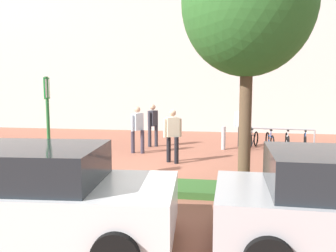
{
  "coord_description": "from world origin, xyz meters",
  "views": [
    {
      "loc": [
        2.13,
        -10.12,
        2.46
      ],
      "look_at": [
        0.16,
        2.07,
        1.01
      ],
      "focal_mm": 36.68,
      "sensor_mm": 36.0,
      "label": 1
    }
  ],
  "objects": [
    {
      "name": "bike_at_sign",
      "position": [
        -1.99,
        -2.21,
        0.35
      ],
      "size": [
        1.59,
        0.67,
        0.86
      ],
      "color": "black",
      "rests_on": "ground"
    },
    {
      "name": "person_shirt_blue",
      "position": [
        -0.95,
        1.97,
        0.98
      ],
      "size": [
        0.5,
        0.54,
        1.72
      ],
      "color": "#383342",
      "rests_on": "ground"
    },
    {
      "name": "person_casual_tan",
      "position": [
        2.87,
        3.74,
        0.98
      ],
      "size": [
        0.6,
        0.46,
        1.72
      ],
      "color": "black",
      "rests_on": "ground"
    },
    {
      "name": "building_facade",
      "position": [
        0.0,
        8.95,
        5.0
      ],
      "size": [
        28.0,
        1.2,
        10.0
      ],
      "primitive_type": "cube",
      "color": "silver",
      "rests_on": "ground"
    },
    {
      "name": "person_shirt_white",
      "position": [
        0.55,
        0.59,
        0.98
      ],
      "size": [
        0.56,
        0.39,
        1.72
      ],
      "color": "black",
      "rests_on": "ground"
    },
    {
      "name": "tree_sidewalk",
      "position": [
        2.63,
        -2.18,
        4.25
      ],
      "size": [
        2.94,
        2.94,
        5.89
      ],
      "color": "brown",
      "rests_on": "ground"
    },
    {
      "name": "bike_rack_cluster",
      "position": [
        4.29,
        3.65,
        0.35
      ],
      "size": [
        2.64,
        1.7,
        0.83
      ],
      "color": "#99999E",
      "rests_on": "ground"
    },
    {
      "name": "parking_sign_post",
      "position": [
        -2.09,
        -2.37,
        1.74
      ],
      "size": [
        0.09,
        0.36,
        2.68
      ],
      "color": "#2D7238",
      "rests_on": "ground"
    },
    {
      "name": "bollard_steel",
      "position": [
        2.16,
        3.2,
        0.45
      ],
      "size": [
        0.16,
        0.16,
        0.9
      ],
      "primitive_type": "cylinder",
      "color": "#ADADB2",
      "rests_on": "ground"
    },
    {
      "name": "person_suited_dark",
      "position": [
        -0.67,
        3.4,
        0.98
      ],
      "size": [
        0.39,
        0.58,
        1.72
      ],
      "color": "#2D2D38",
      "rests_on": "ground"
    },
    {
      "name": "car_white_hatch",
      "position": [
        -0.76,
        -5.37,
        0.76
      ],
      "size": [
        4.43,
        2.29,
        1.54
      ],
      "color": "silver",
      "rests_on": "ground"
    },
    {
      "name": "ground_plane",
      "position": [
        0.0,
        0.0,
        0.0
      ],
      "size": [
        60.0,
        60.0,
        0.0
      ],
      "primitive_type": "plane",
      "color": "#9E5B47"
    },
    {
      "name": "planter_strip",
      "position": [
        -0.44,
        -2.37,
        0.08
      ],
      "size": [
        7.0,
        1.1,
        0.16
      ],
      "primitive_type": "cube",
      "color": "#336028",
      "rests_on": "ground"
    }
  ]
}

